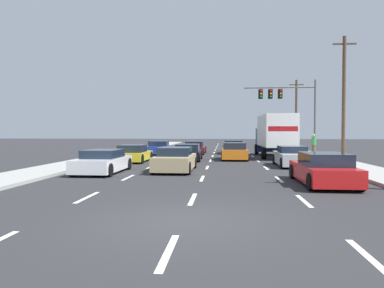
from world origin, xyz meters
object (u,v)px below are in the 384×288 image
(car_yellow, at_px, (133,154))
(car_tan, at_px, (175,160))
(car_green, at_px, (233,148))
(car_blue, at_px, (159,148))
(car_maroon, at_px, (195,148))
(car_white, at_px, (103,162))
(car_orange, at_px, (234,152))
(car_black, at_px, (188,153))
(utility_pole_far, at_px, (296,113))
(box_truck, at_px, (274,133))
(car_red, at_px, (323,170))
(traffic_signal_mast, at_px, (283,99))
(car_silver, at_px, (292,157))
(utility_pole_mid, at_px, (344,96))
(pedestrian_near_corner, at_px, (314,144))

(car_yellow, xyz_separation_m, car_tan, (3.68, -5.56, 0.05))
(car_yellow, distance_m, car_tan, 6.67)
(car_yellow, relative_size, car_green, 1.00)
(car_blue, relative_size, car_maroon, 0.90)
(car_white, xyz_separation_m, car_orange, (6.95, 9.23, 0.03))
(car_maroon, distance_m, car_black, 8.04)
(car_black, bearing_deg, utility_pole_far, 60.93)
(box_truck, distance_m, car_red, 15.43)
(car_tan, xyz_separation_m, traffic_signal_mast, (8.52, 18.47, 4.83))
(car_maroon, bearing_deg, utility_pole_far, 47.92)
(car_orange, relative_size, car_red, 0.89)
(car_green, xyz_separation_m, car_red, (3.06, -19.98, 0.01))
(car_white, bearing_deg, car_silver, 22.86)
(car_yellow, bearing_deg, car_red, -44.11)
(car_blue, height_order, car_red, car_red)
(car_red, distance_m, utility_pole_far, 33.41)
(utility_pole_mid, bearing_deg, pedestrian_near_corner, 136.70)
(car_green, bearing_deg, pedestrian_near_corner, -27.25)
(pedestrian_near_corner, bearing_deg, utility_pole_mid, -43.30)
(pedestrian_near_corner, bearing_deg, car_orange, -149.00)
(car_blue, height_order, traffic_signal_mast, traffic_signal_mast)
(car_yellow, distance_m, utility_pole_mid, 16.98)
(car_green, relative_size, traffic_signal_mast, 0.55)
(car_white, relative_size, car_green, 1.11)
(car_maroon, height_order, car_orange, car_orange)
(traffic_signal_mast, bearing_deg, utility_pole_far, 71.82)
(car_red, bearing_deg, traffic_signal_mast, 85.00)
(car_white, bearing_deg, car_tan, 16.89)
(car_green, height_order, utility_pole_far, utility_pole_far)
(box_truck, bearing_deg, car_maroon, 148.67)
(car_black, xyz_separation_m, box_truck, (6.72, 3.87, 1.42))
(car_white, distance_m, car_silver, 11.15)
(car_yellow, xyz_separation_m, car_white, (0.09, -6.66, 0.01))
(utility_pole_mid, bearing_deg, car_tan, -138.81)
(car_yellow, distance_m, car_red, 14.22)
(car_tan, distance_m, car_red, 7.83)
(car_silver, bearing_deg, car_white, -157.14)
(car_green, relative_size, utility_pole_mid, 0.42)
(pedestrian_near_corner, bearing_deg, car_black, -153.61)
(car_white, height_order, car_tan, car_tan)
(car_orange, relative_size, box_truck, 0.46)
(car_orange, distance_m, utility_pole_far, 22.32)
(car_blue, xyz_separation_m, car_red, (9.88, -18.15, 0.03))
(car_tan, relative_size, car_silver, 1.05)
(car_silver, bearing_deg, car_red, -91.15)
(car_blue, bearing_deg, car_maroon, 23.40)
(box_truck, relative_size, car_silver, 2.08)
(car_blue, distance_m, car_black, 7.43)
(box_truck, height_order, utility_pole_mid, utility_pole_mid)
(car_black, xyz_separation_m, car_green, (3.49, 8.48, 0.02))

